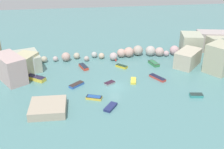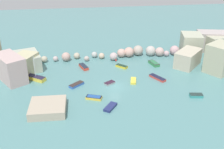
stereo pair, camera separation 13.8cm
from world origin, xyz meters
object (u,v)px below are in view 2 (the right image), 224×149
at_px(moored_boat_3, 154,63).
at_px(moored_boat_5, 122,66).
at_px(moored_boat_8, 110,107).
at_px(moored_boat_0, 110,83).
at_px(moored_boat_9, 84,67).
at_px(moored_boat_2, 36,78).
at_px(moored_boat_4, 133,81).
at_px(moored_boat_6, 77,85).
at_px(moored_boat_7, 196,95).
at_px(moored_boat_1, 94,98).
at_px(channel_buoy, 116,60).
at_px(moored_boat_10, 157,78).
at_px(stone_dock, 48,108).

relative_size(moored_boat_3, moored_boat_5, 1.31).
bearing_deg(moored_boat_8, moored_boat_5, -161.30).
distance_m(moored_boat_0, moored_boat_9, 10.48).
bearing_deg(moored_boat_2, moored_boat_0, -159.21).
relative_size(moored_boat_4, moored_boat_8, 0.88).
xyz_separation_m(moored_boat_5, moored_boat_6, (-11.11, -8.13, -0.01)).
relative_size(moored_boat_0, moored_boat_6, 0.78).
bearing_deg(moored_boat_3, moored_boat_7, -1.61).
height_order(moored_boat_3, moored_boat_6, moored_boat_3).
xyz_separation_m(moored_boat_0, moored_boat_4, (5.27, 0.28, 0.04)).
relative_size(moored_boat_0, moored_boat_4, 0.88).
distance_m(moored_boat_3, moored_boat_4, 11.03).
bearing_deg(moored_boat_1, moored_boat_0, 77.37).
height_order(channel_buoy, moored_boat_3, moored_boat_3).
bearing_deg(moored_boat_10, moored_boat_6, -117.67).
xyz_separation_m(moored_boat_3, moored_boat_8, (-13.39, -18.35, -0.12)).
bearing_deg(moored_boat_10, stone_dock, -97.14).
xyz_separation_m(channel_buoy, moored_boat_6, (-10.31, -12.19, 0.06)).
relative_size(moored_boat_6, moored_boat_7, 1.24).
height_order(moored_boat_0, moored_boat_10, moored_boat_10).
bearing_deg(moored_boat_10, moored_boat_1, -95.78).
bearing_deg(moored_boat_0, moored_boat_10, 151.63).
distance_m(moored_boat_4, moored_boat_8, 11.73).
xyz_separation_m(moored_boat_7, moored_boat_10, (-5.32, 8.73, -0.04)).
height_order(moored_boat_3, moored_boat_4, moored_boat_3).
distance_m(moored_boat_5, moored_boat_8, 18.49).
bearing_deg(moored_boat_9, moored_boat_2, 95.34).
xyz_separation_m(moored_boat_1, moored_boat_5, (7.85, 14.03, -0.01)).
height_order(moored_boat_0, moored_boat_3, moored_boat_3).
bearing_deg(moored_boat_10, channel_buoy, -176.29).
bearing_deg(moored_boat_5, moored_boat_1, 105.07).
relative_size(moored_boat_1, moored_boat_6, 1.00).
xyz_separation_m(stone_dock, channel_buoy, (15.57, 21.35, -0.54)).
bearing_deg(moored_boat_1, moored_boat_8, -33.13).
xyz_separation_m(moored_boat_3, moored_boat_6, (-19.38, -8.72, -0.07)).
bearing_deg(stone_dock, moored_boat_0, 36.36).
height_order(moored_boat_5, moored_boat_7, moored_boat_7).
xyz_separation_m(moored_boat_2, moored_boat_6, (8.83, -4.06, -0.18)).
bearing_deg(moored_boat_9, moored_boat_4, -149.81).
xyz_separation_m(stone_dock, moored_boat_7, (28.57, 1.31, -0.47)).
xyz_separation_m(stone_dock, moored_boat_4, (17.62, 9.37, -0.51)).
relative_size(channel_buoy, moored_boat_2, 0.08).
distance_m(channel_buoy, moored_boat_1, 19.42).
bearing_deg(moored_boat_6, moored_boat_8, 80.95).
bearing_deg(moored_boat_7, channel_buoy, -48.35).
xyz_separation_m(moored_boat_6, moored_boat_7, (23.31, -7.85, 0.02)).
bearing_deg(moored_boat_6, moored_boat_5, 175.28).
distance_m(moored_boat_6, moored_boat_7, 24.60).
bearing_deg(moored_boat_0, moored_boat_6, -33.87).
height_order(moored_boat_4, moored_boat_8, moored_boat_4).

